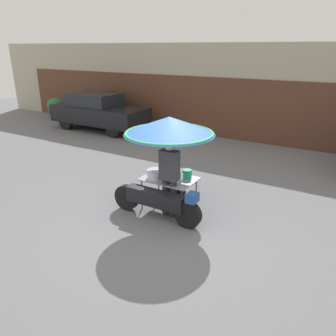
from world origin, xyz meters
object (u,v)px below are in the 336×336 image
object	(u,v)px
parked_car	(99,111)
potted_plant	(56,107)
vendor_person	(169,174)
vendor_motorcycle_cart	(168,139)

from	to	relation	value
parked_car	potted_plant	size ratio (longest dim) A/B	4.14
vendor_person	parked_car	bearing A→B (deg)	141.95
vendor_person	vendor_motorcycle_cart	bearing A→B (deg)	126.34
vendor_person	potted_plant	bearing A→B (deg)	149.81
parked_car	vendor_person	bearing A→B (deg)	-38.05
vendor_motorcycle_cart	vendor_person	bearing A→B (deg)	-53.66
vendor_motorcycle_cart	vendor_person	world-z (taller)	vendor_motorcycle_cart
vendor_motorcycle_cart	vendor_person	distance (m)	0.73
parked_car	potted_plant	distance (m)	3.50
parked_car	potted_plant	bearing A→B (deg)	168.42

